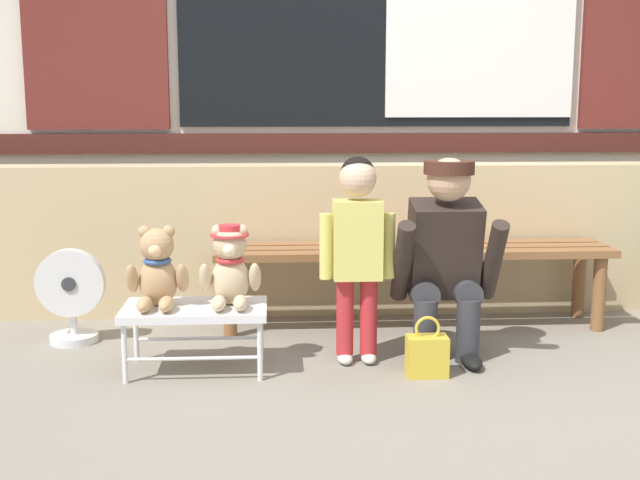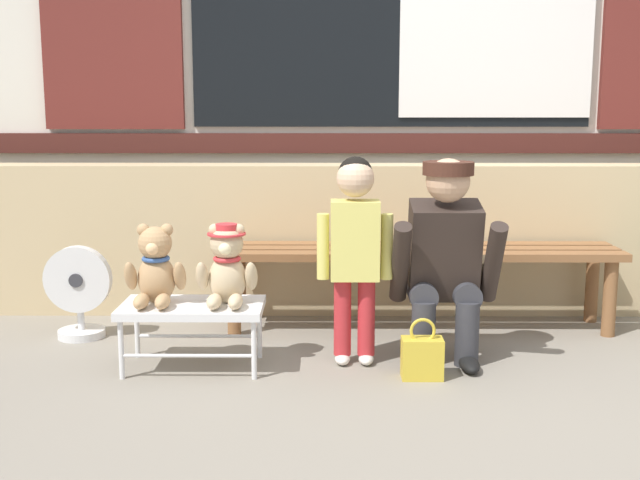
# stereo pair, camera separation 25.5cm
# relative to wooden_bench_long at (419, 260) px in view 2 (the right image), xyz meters

# --- Properties ---
(ground_plane) EXTENTS (60.00, 60.00, 0.00)m
(ground_plane) POSITION_rel_wooden_bench_long_xyz_m (-0.10, -1.06, -0.37)
(ground_plane) COLOR gray
(brick_low_wall) EXTENTS (8.08, 0.25, 0.85)m
(brick_low_wall) POSITION_rel_wooden_bench_long_xyz_m (-0.10, 0.37, 0.05)
(brick_low_wall) COLOR tan
(brick_low_wall) RESTS_ON ground
(shop_facade) EXTENTS (8.25, 0.26, 3.32)m
(shop_facade) POSITION_rel_wooden_bench_long_xyz_m (-0.09, 0.88, 1.30)
(shop_facade) COLOR silver
(shop_facade) RESTS_ON ground
(wooden_bench_long) EXTENTS (2.10, 0.40, 0.44)m
(wooden_bench_long) POSITION_rel_wooden_bench_long_xyz_m (0.00, 0.00, 0.00)
(wooden_bench_long) COLOR brown
(wooden_bench_long) RESTS_ON ground
(small_display_bench) EXTENTS (0.64, 0.36, 0.30)m
(small_display_bench) POSITION_rel_wooden_bench_long_xyz_m (-1.10, -0.66, -0.11)
(small_display_bench) COLOR silver
(small_display_bench) RESTS_ON ground
(teddy_bear_plain) EXTENTS (0.28, 0.26, 0.36)m
(teddy_bear_plain) POSITION_rel_wooden_bench_long_xyz_m (-1.26, -0.66, 0.09)
(teddy_bear_plain) COLOR tan
(teddy_bear_plain) RESTS_ON small_display_bench
(teddy_bear_with_hat) EXTENTS (0.28, 0.27, 0.36)m
(teddy_bear_with_hat) POSITION_rel_wooden_bench_long_xyz_m (-0.94, -0.66, 0.10)
(teddy_bear_with_hat) COLOR #CCB289
(teddy_bear_with_hat) RESTS_ON small_display_bench
(child_standing) EXTENTS (0.35, 0.18, 0.96)m
(child_standing) POSITION_rel_wooden_bench_long_xyz_m (-0.36, -0.58, 0.22)
(child_standing) COLOR #B7282D
(child_standing) RESTS_ON ground
(adult_crouching) EXTENTS (0.50, 0.49, 0.95)m
(adult_crouching) POSITION_rel_wooden_bench_long_xyz_m (0.06, -0.53, 0.11)
(adult_crouching) COLOR #333338
(adult_crouching) RESTS_ON ground
(handbag_on_ground) EXTENTS (0.18, 0.11, 0.27)m
(handbag_on_ground) POSITION_rel_wooden_bench_long_xyz_m (-0.07, -0.79, -0.28)
(handbag_on_ground) COLOR gold
(handbag_on_ground) RESTS_ON ground
(floor_fan) EXTENTS (0.34, 0.24, 0.48)m
(floor_fan) POSITION_rel_wooden_bench_long_xyz_m (-1.76, -0.19, -0.13)
(floor_fan) COLOR silver
(floor_fan) RESTS_ON ground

